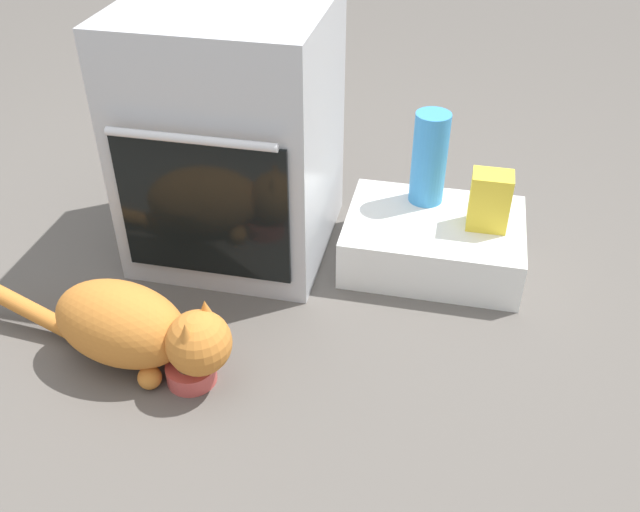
# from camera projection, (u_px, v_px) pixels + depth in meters

# --- Properties ---
(ground) EXTENTS (8.00, 8.00, 0.00)m
(ground) POSITION_uv_depth(u_px,v_px,m) (224.00, 337.00, 1.97)
(ground) COLOR #56514C
(oven) EXTENTS (0.59, 0.62, 0.78)m
(oven) POSITION_uv_depth(u_px,v_px,m) (233.00, 134.00, 2.13)
(oven) COLOR #B7BABF
(oven) RESTS_ON ground
(pantry_cabinet) EXTENTS (0.55, 0.41, 0.16)m
(pantry_cabinet) POSITION_uv_depth(u_px,v_px,m) (433.00, 241.00, 2.21)
(pantry_cabinet) COLOR white
(pantry_cabinet) RESTS_ON ground
(food_bowl) EXTENTS (0.13, 0.13, 0.08)m
(food_bowl) POSITION_uv_depth(u_px,v_px,m) (191.00, 371.00, 1.82)
(food_bowl) COLOR #C64C47
(food_bowl) RESTS_ON ground
(cat) EXTENTS (0.80, 0.29, 0.25)m
(cat) POSITION_uv_depth(u_px,v_px,m) (134.00, 327.00, 1.81)
(cat) COLOR #C6752D
(cat) RESTS_ON ground
(water_bottle) EXTENTS (0.11, 0.11, 0.30)m
(water_bottle) POSITION_uv_depth(u_px,v_px,m) (429.00, 158.00, 2.17)
(water_bottle) COLOR #388CD1
(water_bottle) RESTS_ON pantry_cabinet
(snack_bag) EXTENTS (0.12, 0.09, 0.18)m
(snack_bag) POSITION_uv_depth(u_px,v_px,m) (490.00, 201.00, 2.08)
(snack_bag) COLOR yellow
(snack_bag) RESTS_ON pantry_cabinet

